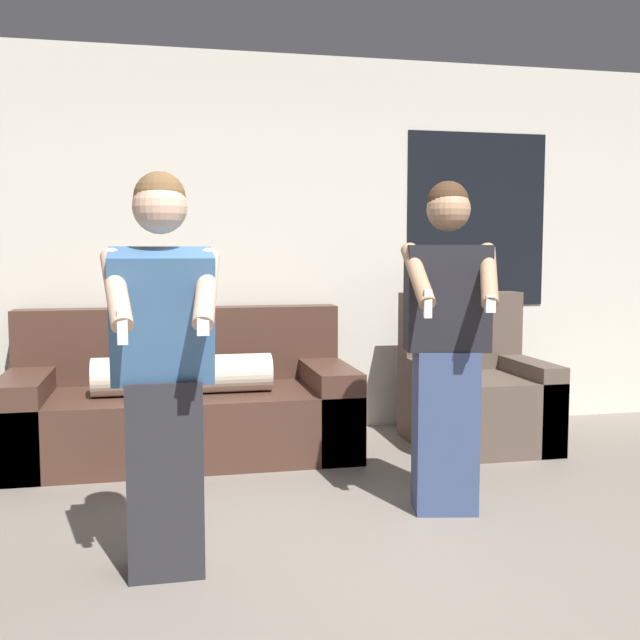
{
  "coord_description": "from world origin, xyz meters",
  "views": [
    {
      "loc": [
        -1.03,
        -2.46,
        1.32
      ],
      "look_at": [
        -0.33,
        0.8,
        1.01
      ],
      "focal_mm": 42.0,
      "sensor_mm": 36.0,
      "label": 1
    }
  ],
  "objects": [
    {
      "name": "armchair",
      "position": [
        1.05,
        2.22,
        0.33
      ],
      "size": [
        0.86,
        0.84,
        1.02
      ],
      "color": "brown",
      "rests_on": "ground_plane"
    },
    {
      "name": "couch",
      "position": [
        -0.9,
        2.39,
        0.32
      ],
      "size": [
        2.17,
        0.97,
        0.93
      ],
      "color": "#472D23",
      "rests_on": "ground_plane"
    },
    {
      "name": "person_left",
      "position": [
        -1.02,
        0.55,
        0.82
      ],
      "size": [
        0.47,
        0.5,
        1.62
      ],
      "color": "#28282D",
      "rests_on": "ground_plane"
    },
    {
      "name": "person_right",
      "position": [
        0.36,
        1.02,
        0.84
      ],
      "size": [
        0.48,
        0.51,
        1.66
      ],
      "color": "#384770",
      "rests_on": "ground_plane"
    },
    {
      "name": "ground_plane",
      "position": [
        0.0,
        0.0,
        0.0
      ],
      "size": [
        14.0,
        14.0,
        0.0
      ],
      "primitive_type": "plane",
      "color": "slate"
    },
    {
      "name": "wall_back",
      "position": [
        0.02,
        2.9,
        1.35
      ],
      "size": [
        6.91,
        0.07,
        2.7
      ],
      "color": "beige",
      "rests_on": "ground_plane"
    }
  ]
}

